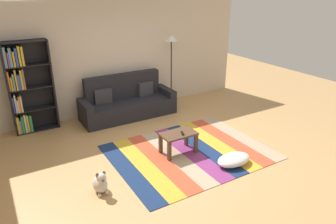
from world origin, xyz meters
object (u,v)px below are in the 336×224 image
at_px(dog, 100,183).
at_px(tv_remote, 182,133).
at_px(couch, 127,103).
at_px(coffee_table, 178,137).
at_px(pouf, 234,160).
at_px(standing_lamp, 171,47).
at_px(bookshelf, 25,88).

height_order(dog, tv_remote, tv_remote).
relative_size(couch, tv_remote, 15.07).
height_order(couch, coffee_table, couch).
height_order(couch, dog, couch).
bearing_deg(tv_remote, couch, 114.50).
relative_size(coffee_table, pouf, 1.01).
relative_size(pouf, standing_lamp, 0.36).
bearing_deg(couch, coffee_table, -87.79).
xyz_separation_m(coffee_table, pouf, (0.62, -0.87, -0.23)).
relative_size(couch, bookshelf, 1.15).
relative_size(standing_lamp, tv_remote, 12.23).
distance_m(standing_lamp, tv_remote, 2.86).
height_order(bookshelf, tv_remote, bookshelf).
bearing_deg(couch, tv_remote, -86.60).
bearing_deg(bookshelf, coffee_table, -47.74).
distance_m(coffee_table, standing_lamp, 2.87).
distance_m(couch, pouf, 3.14).
bearing_deg(standing_lamp, dog, -137.06).
distance_m(couch, tv_remote, 2.25).
relative_size(coffee_table, standing_lamp, 0.36).
xyz_separation_m(pouf, dog, (-2.31, 0.45, 0.06)).
xyz_separation_m(dog, tv_remote, (1.74, 0.36, 0.27)).
distance_m(couch, dog, 3.06).
height_order(pouf, tv_remote, tv_remote).
distance_m(coffee_table, tv_remote, 0.13).
relative_size(couch, standing_lamp, 1.23).
bearing_deg(coffee_table, tv_remote, -51.87).
height_order(coffee_table, standing_lamp, standing_lamp).
height_order(pouf, dog, dog).
bearing_deg(dog, couch, 58.37).
height_order(bookshelf, standing_lamp, bookshelf).
distance_m(pouf, tv_remote, 1.04).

